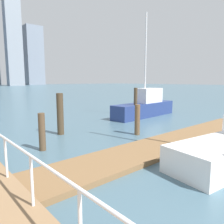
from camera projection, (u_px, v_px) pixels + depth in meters
ground_plane at (1, 117)px, 17.61m from camera, size 300.00×300.00×0.00m
floating_dock at (174, 141)px, 10.15m from camera, size 15.08×2.00×0.18m
dock_piling_1 at (60, 114)px, 11.66m from camera, size 0.36×0.36×2.24m
dock_piling_2 at (136, 104)px, 16.12m from camera, size 0.26×0.26×2.38m
dock_piling_3 at (42, 132)px, 9.00m from camera, size 0.28×0.28×1.58m
dock_piling_4 at (137, 120)px, 11.62m from camera, size 0.28×0.28×1.64m
moored_boat_1 at (145, 106)px, 17.74m from camera, size 6.70×1.98×8.10m
skyline_tower_5 at (12, 14)px, 119.96m from camera, size 8.81×8.33×79.28m
skyline_tower_6 at (34, 56)px, 147.24m from camera, size 11.33×8.37×39.00m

